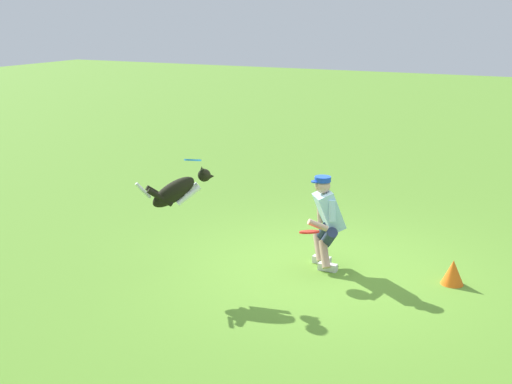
{
  "coord_description": "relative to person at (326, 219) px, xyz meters",
  "views": [
    {
      "loc": [
        -3.04,
        8.13,
        3.46
      ],
      "look_at": [
        0.76,
        0.43,
        1.12
      ],
      "focal_mm": 47.17,
      "sensor_mm": 36.0,
      "label": 1
    }
  ],
  "objects": [
    {
      "name": "dog",
      "position": [
        1.64,
        1.15,
        0.48
      ],
      "size": [
        0.81,
        0.75,
        0.57
      ],
      "rotation": [
        0.0,
        0.0,
        3.88
      ],
      "color": "black"
    },
    {
      "name": "training_cone",
      "position": [
        -1.7,
        -0.16,
        -0.53
      ],
      "size": [
        0.3,
        0.3,
        0.33
      ],
      "primitive_type": "cone",
      "color": "orange",
      "rests_on": "ground_plane"
    },
    {
      "name": "person",
      "position": [
        0.0,
        0.0,
        0.0
      ],
      "size": [
        0.56,
        0.71,
        1.29
      ],
      "rotation": [
        0.0,
        0.0,
        0.65
      ],
      "color": "silver",
      "rests_on": "ground_plane"
    },
    {
      "name": "ground_plane",
      "position": [
        0.03,
        0.13,
        -0.7
      ],
      "size": [
        60.0,
        60.0,
        0.0
      ],
      "primitive_type": "plane",
      "color": "#5E932E"
    },
    {
      "name": "frisbee_held",
      "position": [
        0.09,
        0.37,
        -0.09
      ],
      "size": [
        0.37,
        0.37,
        0.09
      ],
      "primitive_type": "cylinder",
      "rotation": [
        0.2,
        -0.06,
        1.0
      ],
      "color": "red",
      "rests_on": "person"
    },
    {
      "name": "frisbee_flying",
      "position": [
        1.49,
        0.99,
        0.87
      ],
      "size": [
        0.27,
        0.26,
        0.09
      ],
      "primitive_type": "cylinder",
      "rotation": [
        0.2,
        0.1,
        6.12
      ],
      "color": "#2E92EF"
    }
  ]
}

